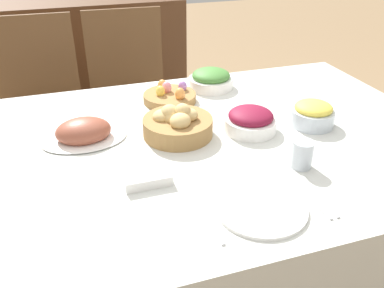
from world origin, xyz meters
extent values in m
cube|color=silver|center=(0.00, 0.00, 0.37)|extent=(1.89, 1.18, 0.73)
cylinder|color=brown|center=(-0.70, 0.67, 0.23)|extent=(0.03, 0.03, 0.45)
cylinder|color=brown|center=(-0.32, 0.66, 0.23)|extent=(0.03, 0.03, 0.45)
cylinder|color=brown|center=(-0.69, 1.06, 0.23)|extent=(0.03, 0.03, 0.45)
cylinder|color=brown|center=(-0.30, 1.05, 0.23)|extent=(0.03, 0.03, 0.45)
cube|color=brown|center=(-0.50, 0.86, 0.46)|extent=(0.43, 0.43, 0.02)
cube|color=brown|center=(-0.50, 1.06, 0.72)|extent=(0.42, 0.03, 0.51)
cylinder|color=brown|center=(-0.24, 0.67, 0.23)|extent=(0.03, 0.03, 0.45)
cylinder|color=brown|center=(0.15, 0.66, 0.23)|extent=(0.03, 0.03, 0.45)
cylinder|color=brown|center=(-0.22, 1.06, 0.23)|extent=(0.03, 0.03, 0.45)
cylinder|color=brown|center=(0.17, 1.04, 0.23)|extent=(0.03, 0.03, 0.45)
cube|color=brown|center=(-0.03, 0.86, 0.46)|extent=(0.44, 0.44, 0.02)
cube|color=brown|center=(-0.03, 1.06, 0.72)|extent=(0.42, 0.04, 0.51)
cube|color=#4C2D19|center=(-0.18, 1.68, 0.46)|extent=(1.29, 0.44, 0.92)
cylinder|color=#9E7542|center=(-0.01, 0.05, 0.77)|extent=(0.24, 0.24, 0.06)
ellipsoid|color=tan|center=(-0.03, 0.07, 0.82)|extent=(0.08, 0.09, 0.06)
ellipsoid|color=tan|center=(-0.01, 0.01, 0.81)|extent=(0.10, 0.10, 0.05)
ellipsoid|color=tan|center=(0.01, 0.05, 0.82)|extent=(0.07, 0.08, 0.06)
ellipsoid|color=tan|center=(0.02, 0.04, 0.81)|extent=(0.10, 0.10, 0.05)
ellipsoid|color=tan|center=(-0.06, 0.08, 0.80)|extent=(0.10, 0.10, 0.05)
ellipsoid|color=tan|center=(-0.03, 0.05, 0.80)|extent=(0.08, 0.08, 0.05)
ellipsoid|color=tan|center=(-0.02, 0.06, 0.81)|extent=(0.09, 0.09, 0.05)
cylinder|color=#9E7542|center=(0.04, 0.34, 0.75)|extent=(0.22, 0.22, 0.03)
ellipsoid|color=#F29E4C|center=(0.02, 0.40, 0.79)|extent=(0.04, 0.04, 0.05)
ellipsoid|color=#B27AD1|center=(0.10, 0.37, 0.78)|extent=(0.04, 0.04, 0.05)
ellipsoid|color=#F4D151|center=(0.00, 0.34, 0.79)|extent=(0.04, 0.04, 0.05)
ellipsoid|color=#F29E4C|center=(0.07, 0.29, 0.79)|extent=(0.04, 0.04, 0.05)
ellipsoid|color=pink|center=(0.03, 0.37, 0.79)|extent=(0.04, 0.04, 0.05)
ellipsoid|color=white|center=(-0.33, 0.12, 0.74)|extent=(0.29, 0.20, 0.01)
ellipsoid|color=brown|center=(-0.33, 0.12, 0.77)|extent=(0.19, 0.14, 0.09)
cylinder|color=silver|center=(0.48, -0.02, 0.76)|extent=(0.16, 0.16, 0.06)
ellipsoid|color=#F4DB4C|center=(0.48, -0.02, 0.80)|extent=(0.14, 0.14, 0.05)
cylinder|color=white|center=(0.25, 0.44, 0.76)|extent=(0.20, 0.20, 0.05)
ellipsoid|color=#478438|center=(0.25, 0.44, 0.79)|extent=(0.17, 0.17, 0.06)
cylinder|color=white|center=(0.25, 0.01, 0.76)|extent=(0.19, 0.19, 0.05)
ellipsoid|color=maroon|center=(0.25, 0.01, 0.79)|extent=(0.16, 0.16, 0.06)
cylinder|color=white|center=(0.08, -0.41, 0.74)|extent=(0.25, 0.25, 0.01)
cube|color=silver|center=(-0.06, -0.41, 0.74)|extent=(0.02, 0.19, 0.00)
cube|color=silver|center=(0.23, -0.41, 0.74)|extent=(0.02, 0.19, 0.00)
cube|color=silver|center=(0.26, -0.41, 0.74)|extent=(0.02, 0.19, 0.00)
cylinder|color=silver|center=(0.29, -0.26, 0.78)|extent=(0.07, 0.07, 0.09)
cube|color=white|center=(-0.18, -0.19, 0.75)|extent=(0.14, 0.08, 0.03)
camera|label=1|loc=(-0.35, -1.16, 1.42)|focal=38.00mm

